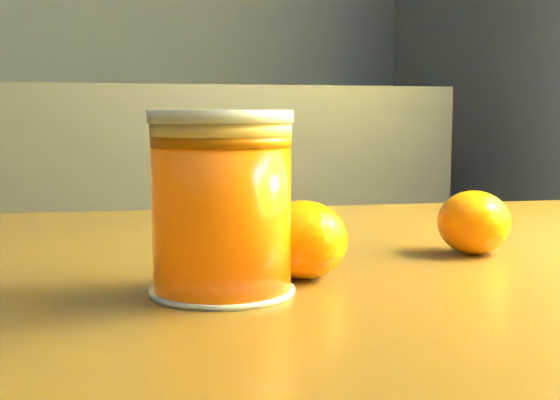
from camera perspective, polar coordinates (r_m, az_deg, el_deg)
name	(u,v)px	position (r m, az deg, el deg)	size (l,w,h in m)	color
juice_glass	(222,204)	(0.47, -4.30, -0.29)	(0.09, 0.09, 0.11)	#EE5C04
orange_front	(303,240)	(0.51, 1.72, -2.92)	(0.06, 0.06, 0.05)	orange
orange_back	(474,222)	(0.61, 13.99, -1.59)	(0.06, 0.06, 0.05)	orange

